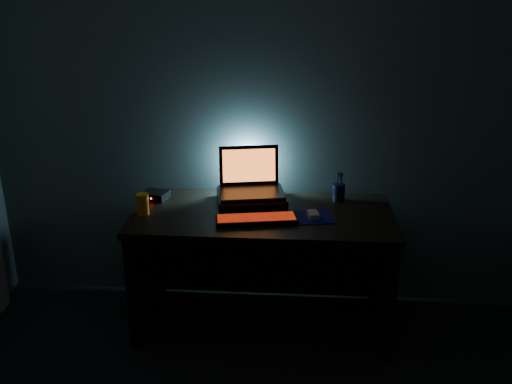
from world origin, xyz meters
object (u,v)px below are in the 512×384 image
Objects in this scene: keyboard at (256,219)px; juice_glass at (143,204)px; laptop at (250,181)px; mouse at (313,215)px; router at (156,195)px; pen_cup at (339,193)px.

juice_glass is (-0.65, 0.06, 0.05)m from keyboard.
mouse is (0.37, -0.24, -0.10)m from laptop.
router is at bearing 144.83° from keyboard.
pen_cup is at bearing -7.41° from laptop.
juice_glass reaches higher than pen_cup.
juice_glass reaches higher than mouse.
keyboard is 0.66m from juice_glass.
laptop is 4.05× the size of pen_cup.
keyboard is 2.76× the size of router.
mouse is 0.32m from pen_cup.
pen_cup reaches higher than keyboard.
router is (-0.95, 0.22, 0.01)m from mouse.
keyboard is at bearing -143.55° from pen_cup.
router is at bearing 155.90° from mouse.
keyboard is at bearing -9.36° from router.
mouse is 0.55× the size of router.
router is (-0.64, 0.30, 0.01)m from keyboard.
keyboard is 0.59m from pen_cup.
mouse is at bearing 2.72° from router.
keyboard is at bearing -5.05° from juice_glass.
keyboard is at bearing -90.17° from laptop.
laptop is 4.56× the size of mouse.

